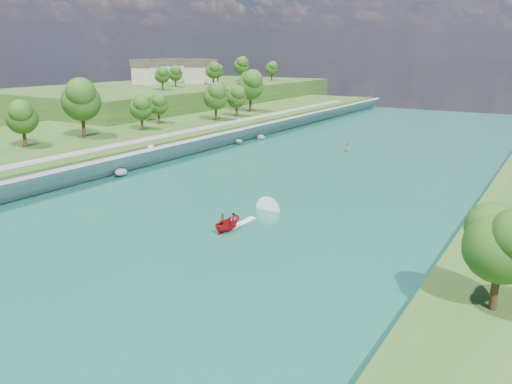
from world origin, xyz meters
The scene contains 11 objects.
ground centered at (0.00, 0.00, 0.00)m, with size 260.00×260.00×0.00m, color #2D5119.
river_water centered at (0.00, 20.00, 0.05)m, with size 55.00×240.00×0.10m, color #175849.
berm_west centered at (-50.00, 20.00, 1.75)m, with size 45.00×240.00×3.50m, color #2D5119.
ridge_west centered at (-82.50, 95.00, 4.50)m, with size 60.00×120.00×9.00m, color #2D5119.
riprap_bank centered at (-25.85, 19.29, 1.80)m, with size 4.52×236.00×4.29m.
riverside_path centered at (-32.50, 20.00, 3.55)m, with size 3.00×200.00×0.10m, color gray.
ridge_houses centered at (-88.67, 100.00, 13.31)m, with size 29.50×29.50×8.40m.
trees_west centered at (-42.19, 8.63, 9.13)m, with size 15.30×150.88×13.51m.
trees_ridge centered at (-69.40, 104.20, 13.54)m, with size 13.87×65.96×10.76m.
motorboat centered at (4.55, 3.12, 0.77)m, with size 3.60×18.83×2.04m.
raft centered at (-2.02, 53.20, 0.47)m, with size 3.27×3.42×1.65m.
Camera 1 is at (35.64, -42.00, 19.60)m, focal length 35.00 mm.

